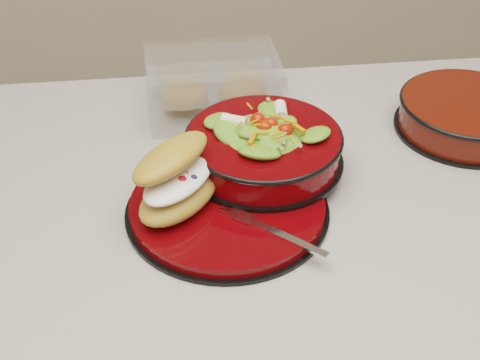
{
  "coord_description": "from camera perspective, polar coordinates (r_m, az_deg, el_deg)",
  "views": [
    {
      "loc": [
        -0.19,
        -0.75,
        1.49
      ],
      "look_at": [
        -0.1,
        -0.02,
        0.94
      ],
      "focal_mm": 50.0,
      "sensor_mm": 36.0,
      "label": 1
    }
  ],
  "objects": [
    {
      "name": "croissant",
      "position": [
        0.89,
        -5.31,
        0.08
      ],
      "size": [
        0.15,
        0.17,
        0.09
      ],
      "rotation": [
        0.0,
        0.0,
        0.89
      ],
      "color": "#C18C3B",
      "rests_on": "dinner_plate"
    },
    {
      "name": "salad_bowl",
      "position": [
        0.97,
        2.03,
        3.26
      ],
      "size": [
        0.24,
        0.24,
        0.1
      ],
      "rotation": [
        0.0,
        0.0,
        -0.03
      ],
      "color": "black",
      "rests_on": "dinner_plate"
    },
    {
      "name": "dinner_plate",
      "position": [
        0.92,
        -1.03,
        -2.34
      ],
      "size": [
        0.28,
        0.28,
        0.02
      ],
      "rotation": [
        0.0,
        0.0,
        -0.25
      ],
      "color": "black",
      "rests_on": "island_counter"
    },
    {
      "name": "fork",
      "position": [
        0.86,
        2.94,
        -4.4
      ],
      "size": [
        0.12,
        0.11,
        0.0
      ],
      "rotation": [
        0.0,
        0.0,
        0.83
      ],
      "color": "silver",
      "rests_on": "dinner_plate"
    },
    {
      "name": "extra_bowl",
      "position": [
        1.14,
        18.84,
        5.38
      ],
      "size": [
        0.23,
        0.23,
        0.05
      ],
      "rotation": [
        0.0,
        0.0,
        0.12
      ],
      "color": "black",
      "rests_on": "island_counter"
    },
    {
      "name": "pastry_box",
      "position": [
        1.13,
        -2.32,
        8.05
      ],
      "size": [
        0.22,
        0.17,
        0.09
      ],
      "rotation": [
        0.0,
        0.0,
        0.03
      ],
      "color": "white",
      "rests_on": "island_counter"
    }
  ]
}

